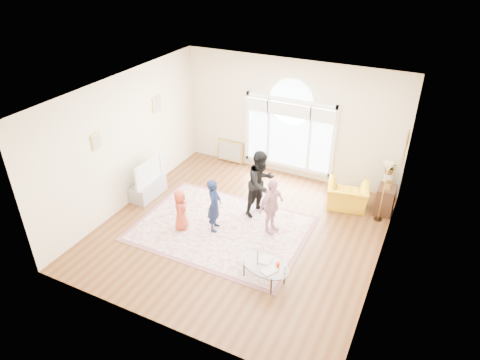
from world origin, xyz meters
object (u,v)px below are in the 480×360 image
at_px(coffee_table, 264,264).
at_px(television, 146,171).
at_px(armchair, 347,196).
at_px(area_rug, 221,228).
at_px(tv_console, 148,189).

bearing_deg(coffee_table, television, 176.07).
bearing_deg(armchair, area_rug, 31.21).
height_order(area_rug, coffee_table, coffee_table).
bearing_deg(tv_console, coffee_table, -21.43).
bearing_deg(area_rug, armchair, 42.93).
distance_m(tv_console, coffee_table, 4.16).
distance_m(area_rug, armchair, 3.19).
bearing_deg(television, armchair, 20.39).
bearing_deg(coffee_table, armchair, 93.85).
bearing_deg(armchair, television, 8.67).
xyz_separation_m(tv_console, armchair, (4.66, 1.73, 0.10)).
bearing_deg(area_rug, television, 169.53).
distance_m(television, coffee_table, 4.17).
bearing_deg(tv_console, armchair, 20.36).
bearing_deg(tv_console, television, 0.00).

